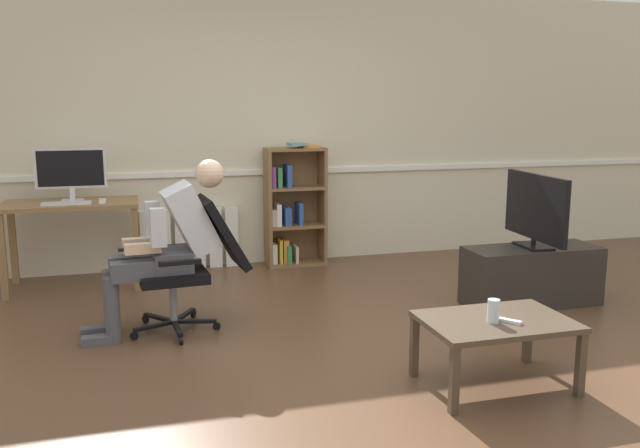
{
  "coord_description": "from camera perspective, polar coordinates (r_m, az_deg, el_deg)",
  "views": [
    {
      "loc": [
        -1.18,
        -3.84,
        1.6
      ],
      "look_at": [
        0.15,
        0.85,
        0.7
      ],
      "focal_mm": 37.02,
      "sensor_mm": 36.0,
      "label": 1
    }
  ],
  "objects": [
    {
      "name": "ground_plane",
      "position": [
        4.32,
        1.19,
        -11.27
      ],
      "size": [
        18.0,
        18.0,
        0.0
      ],
      "primitive_type": "plane",
      "color": "brown"
    },
    {
      "name": "back_wall",
      "position": [
        6.6,
        -5.59,
        8.23
      ],
      "size": [
        12.0,
        0.13,
        2.7
      ],
      "color": "beige",
      "rests_on": "ground_plane"
    },
    {
      "name": "computer_desk",
      "position": [
        6.09,
        -20.7,
        0.67
      ],
      "size": [
        1.13,
        0.6,
        0.76
      ],
      "color": "olive",
      "rests_on": "ground_plane"
    },
    {
      "name": "imac_monitor",
      "position": [
        6.12,
        -20.74,
        4.36
      ],
      "size": [
        0.59,
        0.14,
        0.45
      ],
      "color": "silver",
      "rests_on": "computer_desk"
    },
    {
      "name": "keyboard",
      "position": [
        5.93,
        -21.07,
        1.68
      ],
      "size": [
        0.4,
        0.12,
        0.02
      ],
      "primitive_type": "cube",
      "color": "silver",
      "rests_on": "computer_desk"
    },
    {
      "name": "computer_mouse",
      "position": [
        5.93,
        -18.28,
        1.91
      ],
      "size": [
        0.06,
        0.1,
        0.03
      ],
      "primitive_type": "cube",
      "color": "white",
      "rests_on": "computer_desk"
    },
    {
      "name": "bookshelf",
      "position": [
        6.54,
        -2.49,
        1.36
      ],
      "size": [
        0.59,
        0.29,
        1.21
      ],
      "color": "brown",
      "rests_on": "ground_plane"
    },
    {
      "name": "radiator",
      "position": [
        6.53,
        -11.17,
        -1.26
      ],
      "size": [
        0.93,
        0.08,
        0.59
      ],
      "color": "white",
      "rests_on": "ground_plane"
    },
    {
      "name": "office_chair",
      "position": [
        4.75,
        -10.73,
        -2.9
      ],
      "size": [
        0.85,
        0.62,
        0.95
      ],
      "rotation": [
        0.0,
        0.0,
        -1.49
      ],
      "color": "black",
      "rests_on": "ground_plane"
    },
    {
      "name": "person_seated",
      "position": [
        4.69,
        -13.06,
        -1.51
      ],
      "size": [
        1.02,
        0.41,
        1.21
      ],
      "rotation": [
        0.0,
        0.0,
        -1.49
      ],
      "color": "#4C4C51",
      "rests_on": "ground_plane"
    },
    {
      "name": "tv_stand",
      "position": [
        5.56,
        17.81,
        -4.28
      ],
      "size": [
        1.08,
        0.41,
        0.47
      ],
      "color": "#2D2823",
      "rests_on": "ground_plane"
    },
    {
      "name": "tv_screen",
      "position": [
        5.45,
        18.14,
        1.21
      ],
      "size": [
        0.22,
        0.86,
        0.58
      ],
      "rotation": [
        0.0,
        0.0,
        1.52
      ],
      "color": "black",
      "rests_on": "tv_stand"
    },
    {
      "name": "coffee_table",
      "position": [
        3.9,
        14.96,
        -8.6
      ],
      "size": [
        0.83,
        0.57,
        0.4
      ],
      "color": "#4C3D2D",
      "rests_on": "ground_plane"
    },
    {
      "name": "drinking_glass",
      "position": [
        3.8,
        14.76,
        -7.28
      ],
      "size": [
        0.07,
        0.07,
        0.13
      ],
      "primitive_type": "cylinder",
      "color": "silver",
      "rests_on": "coffee_table"
    },
    {
      "name": "spare_remote",
      "position": [
        3.84,
        15.94,
        -8.04
      ],
      "size": [
        0.12,
        0.14,
        0.02
      ],
      "primitive_type": "cube",
      "rotation": [
        0.0,
        0.0,
        3.8
      ],
      "color": "white",
      "rests_on": "coffee_table"
    }
  ]
}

